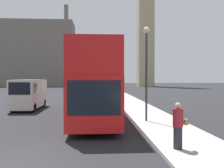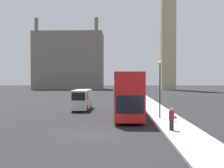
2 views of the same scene
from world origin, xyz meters
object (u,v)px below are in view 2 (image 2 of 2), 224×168
(white_van, at_px, (82,99))
(pedestrian, at_px, (172,119))
(clock_tower, at_px, (168,10))
(red_double_decker_bus, at_px, (128,92))
(street_lamp, at_px, (160,80))

(white_van, xyz_separation_m, pedestrian, (8.78, -13.35, -0.40))
(clock_tower, distance_m, pedestrian, 83.70)
(red_double_decker_bus, relative_size, pedestrian, 6.87)
(white_van, relative_size, pedestrian, 3.40)
(red_double_decker_bus, bearing_deg, street_lamp, -27.89)
(pedestrian, bearing_deg, clock_tower, 79.63)
(pedestrian, xyz_separation_m, street_lamp, (0.06, 5.97, 2.85))
(street_lamp, bearing_deg, white_van, 140.14)
(clock_tower, height_order, pedestrian, clock_tower)
(pedestrian, bearing_deg, red_double_decker_bus, 111.67)
(clock_tower, height_order, red_double_decker_bus, clock_tower)
(clock_tower, distance_m, white_van, 73.66)
(white_van, bearing_deg, street_lamp, -39.86)
(red_double_decker_bus, relative_size, white_van, 2.02)
(white_van, bearing_deg, pedestrian, -56.66)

